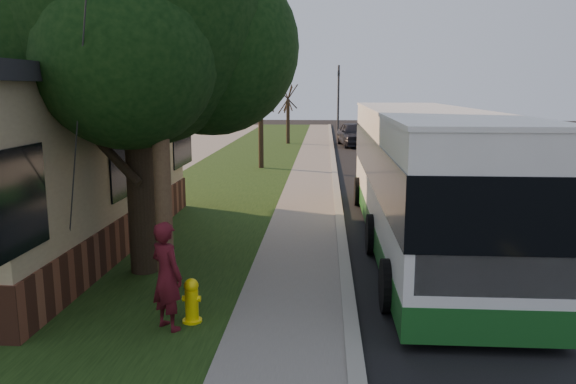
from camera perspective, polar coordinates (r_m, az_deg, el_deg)
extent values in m
plane|color=black|center=(9.38, 6.43, -13.76)|extent=(120.00, 120.00, 0.00)
cube|color=black|center=(19.46, 16.94, -1.32)|extent=(8.00, 80.00, 0.01)
cube|color=gray|center=(18.93, 5.09, -1.05)|extent=(0.25, 80.00, 0.12)
cube|color=slate|center=(18.94, 2.06, -1.07)|extent=(2.00, 80.00, 0.08)
cube|color=black|center=(19.36, -8.35, -0.94)|extent=(5.00, 80.00, 0.07)
cylinder|color=yellow|center=(9.48, -9.74, -11.33)|extent=(0.22, 0.22, 0.55)
sphere|color=yellow|center=(9.36, -9.81, -9.36)|extent=(0.24, 0.24, 0.24)
cylinder|color=yellow|center=(9.44, -9.77, -10.62)|extent=(0.30, 0.10, 0.10)
cylinder|color=yellow|center=(9.44, -9.77, -10.62)|extent=(0.10, 0.18, 0.10)
cylinder|color=yellow|center=(9.58, -9.70, -12.74)|extent=(0.32, 0.32, 0.04)
cylinder|color=#473321|center=(9.98, -13.19, 14.40)|extent=(0.30, 0.30, 9.00)
cylinder|color=#2D2D30|center=(9.24, -20.41, 9.57)|extent=(2.52, 3.21, 7.60)
cylinder|color=black|center=(11.80, -14.77, 1.51)|extent=(0.56, 0.56, 4.00)
sphere|color=black|center=(11.75, -15.53, 17.11)|extent=(5.20, 5.20, 5.20)
sphere|color=black|center=(11.91, -7.82, 14.39)|extent=(3.60, 3.60, 3.60)
sphere|color=black|center=(11.79, -21.83, 15.26)|extent=(3.80, 3.80, 3.80)
sphere|color=black|center=(10.35, -16.08, 13.01)|extent=(3.20, 3.20, 3.20)
sphere|color=black|center=(13.30, -16.12, 18.00)|extent=(3.40, 3.40, 3.40)
cylinder|color=black|center=(26.80, -2.77, 5.97)|extent=(0.24, 0.24, 3.30)
cylinder|color=black|center=(26.72, -2.80, 9.50)|extent=(1.38, 0.57, 2.01)
cylinder|color=black|center=(26.72, -2.80, 9.50)|extent=(0.74, 1.21, 1.58)
cylinder|color=black|center=(26.72, -2.80, 9.50)|extent=(0.65, 1.05, 1.95)
cylinder|color=black|center=(26.72, -2.80, 9.50)|extent=(1.28, 0.53, 1.33)
cylinder|color=black|center=(26.72, -2.80, 9.50)|extent=(0.75, 1.21, 1.70)
cylinder|color=black|center=(38.70, 0.00, 7.19)|extent=(0.24, 0.24, 3.03)
cylinder|color=black|center=(38.64, 0.00, 9.43)|extent=(1.38, 0.57, 2.01)
cylinder|color=black|center=(38.64, 0.00, 9.43)|extent=(0.74, 1.21, 1.58)
cylinder|color=black|center=(38.64, 0.00, 9.43)|extent=(0.65, 1.05, 1.95)
cylinder|color=black|center=(38.64, 0.00, 9.43)|extent=(1.28, 0.53, 1.33)
cylinder|color=black|center=(38.64, 0.00, 9.43)|extent=(0.75, 1.21, 1.70)
cylinder|color=#2D2D30|center=(42.57, 5.12, 9.03)|extent=(0.16, 0.16, 5.50)
imported|color=black|center=(42.56, 5.16, 11.38)|extent=(0.18, 0.22, 1.10)
cube|color=silver|center=(14.21, 13.57, 2.34)|extent=(2.56, 12.30, 2.77)
cube|color=#17511C|center=(14.48, 13.33, -3.29)|extent=(2.58, 12.32, 0.56)
cube|color=black|center=(14.19, 13.61, 3.16)|extent=(2.60, 12.34, 1.13)
cube|color=black|center=(8.39, 20.52, -4.71)|extent=(2.26, 0.06, 1.64)
cube|color=yellow|center=(8.16, 21.12, 4.73)|extent=(1.64, 0.06, 0.36)
cube|color=#FFF2CC|center=(8.57, 14.98, -12.40)|extent=(0.26, 0.04, 0.15)
cube|color=#FFF2CC|center=(9.00, 24.84, -11.92)|extent=(0.26, 0.04, 0.15)
cube|color=silver|center=(14.09, 13.82, 7.99)|extent=(2.61, 12.35, 0.08)
cylinder|color=black|center=(10.02, 10.25, -9.36)|extent=(0.29, 0.94, 0.94)
cylinder|color=black|center=(10.62, 24.29, -8.99)|extent=(0.29, 0.94, 0.94)
cylinder|color=black|center=(13.33, 8.60, -4.27)|extent=(0.29, 0.94, 0.94)
cylinder|color=black|center=(13.79, 19.30, -4.25)|extent=(0.29, 0.94, 0.94)
cylinder|color=black|center=(18.72, 7.22, 0.06)|extent=(0.29, 0.94, 0.94)
cylinder|color=black|center=(19.05, 14.93, -0.04)|extent=(0.29, 0.94, 0.94)
imported|color=#480E16|center=(9.11, -12.21, -8.31)|extent=(0.76, 0.72, 1.75)
cube|color=black|center=(13.23, -12.66, -6.05)|extent=(0.39, 0.81, 0.02)
cylinder|color=silver|center=(13.01, -13.28, -6.53)|extent=(0.18, 0.09, 0.05)
cylinder|color=silver|center=(13.46, -12.05, -5.90)|extent=(0.18, 0.09, 0.05)
imported|color=black|center=(37.95, 6.75, 5.87)|extent=(2.50, 4.92, 1.61)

